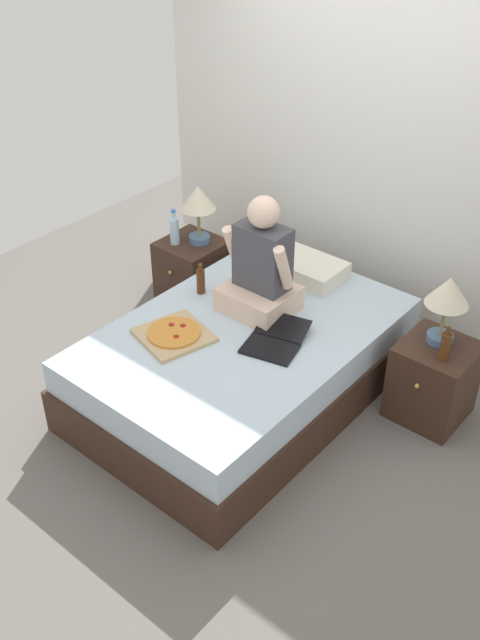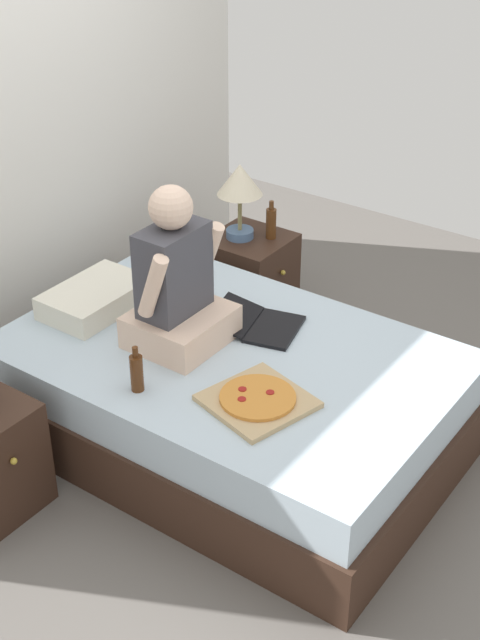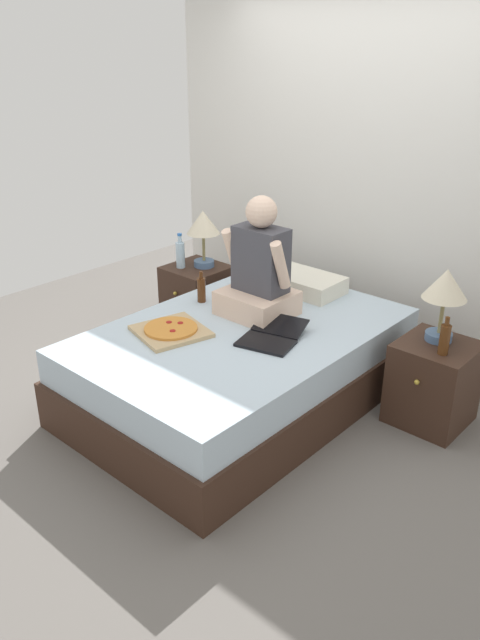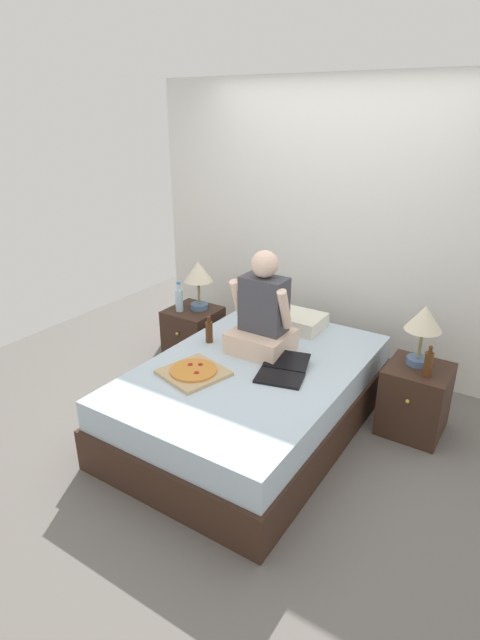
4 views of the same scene
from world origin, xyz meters
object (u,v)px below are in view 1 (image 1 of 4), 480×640
bed (244,362)px  nightstand_right (433,380)px  laptop (274,341)px  pizza_box (174,334)px  beer_bottle_on_bed (201,281)px  lamp_on_left_nightstand (198,202)px  beer_bottle (445,346)px  water_bottle (174,230)px  lamp_on_right_nightstand (448,296)px  person_seated (261,270)px  nightstand_left (192,272)px

bed → nightstand_right: 1.19m
laptop → pizza_box: laptop is taller
laptop → beer_bottle_on_bed: 0.75m
lamp_on_left_nightstand → nightstand_right: (2.01, -0.05, -0.59)m
beer_bottle → water_bottle: bearing=179.7°
bed → laptop: bearing=-1.4°
nightstand_right → lamp_on_right_nightstand: bearing=120.9°
person_seated → pizza_box: (-0.20, -0.59, -0.27)m
bed → beer_bottle_on_bed: bearing=163.8°
nightstand_right → beer_bottle: beer_bottle is taller
laptop → beer_bottle: bearing=31.1°
laptop → beer_bottle_on_bed: bearing=168.6°
bed → lamp_on_left_nightstand: size_ratio=4.71×
lamp_on_right_nightstand → lamp_on_left_nightstand: bearing=180.0°
nightstand_left → beer_bottle_on_bed: (0.53, -0.47, 0.35)m
lamp_on_right_nightstand → beer_bottle_on_bed: lamp_on_right_nightstand is taller
person_seated → laptop: 0.49m
person_seated → beer_bottle_on_bed: bearing=-165.3°
nightstand_left → person_seated: bearing=-20.5°
lamp_on_left_nightstand → pizza_box: lamp_on_left_nightstand is taller
lamp_on_left_nightstand → water_bottle: (-0.12, -0.14, -0.22)m
nightstand_left → water_bottle: (-0.08, -0.09, 0.37)m
nightstand_right → laptop: (-0.78, -0.62, 0.28)m
pizza_box → beer_bottle_on_bed: (-0.22, 0.48, 0.07)m
water_bottle → lamp_on_right_nightstand: size_ratio=0.61×
nightstand_left → nightstand_right: bearing=0.0°
nightstand_left → laptop: 1.44m
lamp_on_right_nightstand → bed: bearing=-146.5°
bed → water_bottle: size_ratio=7.68×
nightstand_right → beer_bottle: (0.07, -0.10, 0.36)m
beer_bottle → beer_bottle_on_bed: bearing=-167.0°
lamp_on_right_nightstand → pizza_box: size_ratio=0.92×
beer_bottle → laptop: bearing=-148.9°
bed → laptop: (0.24, -0.01, 0.28)m
water_bottle → nightstand_right: 2.17m
water_bottle → beer_bottle: 2.20m
nightstand_right → laptop: size_ratio=1.09×
bed → nightstand_left: size_ratio=4.04×
person_seated → bed: bearing=-74.1°
person_seated → beer_bottle_on_bed: 0.48m
water_bottle → lamp_on_left_nightstand: bearing=49.4°
nightstand_right → beer_bottle_on_bed: bearing=-162.9°
water_bottle → beer_bottle: bearing=-0.3°
lamp_on_left_nightstand → beer_bottle_on_bed: lamp_on_left_nightstand is taller
bed → beer_bottle: bearing=24.9°
nightstand_left → nightstand_right: same height
beer_bottle → pizza_box: 1.62m
lamp_on_left_nightstand → nightstand_right: lamp_on_left_nightstand is taller
bed → pizza_box: bearing=-128.9°
lamp_on_left_nightstand → pizza_box: bearing=-54.6°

